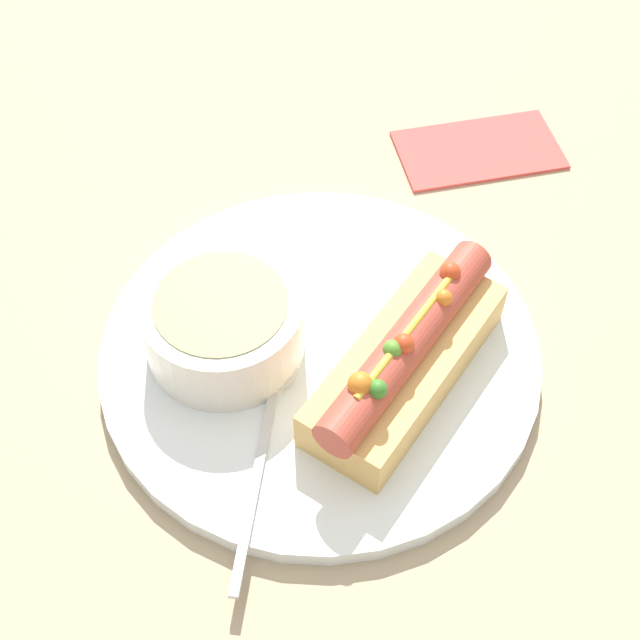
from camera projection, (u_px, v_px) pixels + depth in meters
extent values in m
plane|color=tan|center=(320.00, 358.00, 0.62)|extent=(4.00, 4.00, 0.00)
cylinder|color=white|center=(320.00, 353.00, 0.61)|extent=(0.30, 0.30, 0.01)
cube|color=#DBAD60|center=(405.00, 364.00, 0.58)|extent=(0.17, 0.09, 0.03)
cylinder|color=#B24738|center=(408.00, 342.00, 0.56)|extent=(0.18, 0.05, 0.03)
sphere|color=orange|center=(360.00, 384.00, 0.52)|extent=(0.02, 0.02, 0.02)
sphere|color=orange|center=(443.00, 298.00, 0.56)|extent=(0.01, 0.01, 0.01)
sphere|color=#518C2D|center=(390.00, 351.00, 0.54)|extent=(0.01, 0.01, 0.01)
sphere|color=#387A28|center=(378.00, 389.00, 0.52)|extent=(0.01, 0.01, 0.01)
sphere|color=#C63F1E|center=(403.00, 344.00, 0.54)|extent=(0.01, 0.01, 0.01)
sphere|color=#C63F1E|center=(450.00, 272.00, 0.58)|extent=(0.01, 0.01, 0.01)
cylinder|color=gold|center=(410.00, 330.00, 0.55)|extent=(0.12, 0.02, 0.01)
cylinder|color=silver|center=(224.00, 325.00, 0.59)|extent=(0.11, 0.11, 0.05)
cylinder|color=#8C8E60|center=(221.00, 307.00, 0.57)|extent=(0.09, 0.09, 0.01)
cube|color=#B7B7BC|center=(255.00, 487.00, 0.54)|extent=(0.12, 0.08, 0.00)
ellipsoid|color=#B7B7BC|center=(278.00, 367.00, 0.59)|extent=(0.05, 0.04, 0.01)
cube|color=#E04C47|center=(479.00, 149.00, 0.74)|extent=(0.15, 0.14, 0.01)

